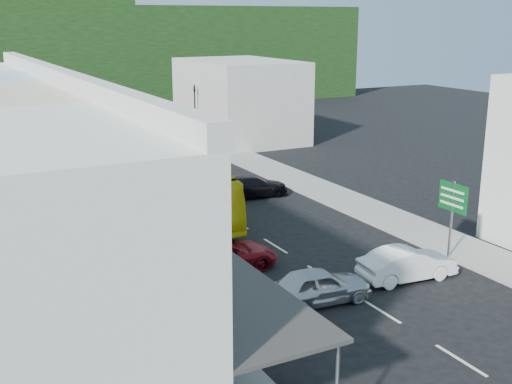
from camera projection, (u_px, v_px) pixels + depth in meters
name	position (u px, v px, depth m)	size (l,w,h in m)	color
ground	(322.00, 275.00, 27.25)	(120.00, 120.00, 0.00)	black
sidewalk_left	(88.00, 232.00, 32.39)	(3.00, 52.00, 0.15)	gray
sidewalk_right	(334.00, 195.00, 39.14)	(3.00, 52.00, 0.15)	gray
distant_block_right	(239.00, 100.00, 56.89)	(8.00, 12.00, 7.00)	#B7B2A8
hillside	(26.00, 49.00, 80.39)	(80.00, 26.00, 14.00)	black
bus	(177.00, 188.00, 35.14)	(2.50, 11.60, 3.10)	#D9C30F
car_silver	(319.00, 286.00, 24.38)	(1.80, 4.40, 1.40)	silver
car_white	(407.00, 264.00, 26.57)	(1.80, 4.40, 1.40)	white
car_red	(226.00, 253.00, 27.75)	(1.90, 4.60, 1.40)	maroon
car_black_near	(252.00, 186.00, 38.92)	(1.84, 4.50, 1.40)	black
car_black_far	(142.00, 171.00, 42.74)	(1.80, 4.40, 1.40)	black
car_navy_far	(167.00, 151.00, 49.24)	(1.84, 4.50, 1.40)	black
pedestrian_left	(128.00, 264.00, 25.75)	(0.60, 0.40, 1.70)	black
direction_sign	(451.00, 221.00, 28.51)	(0.20, 1.64, 3.63)	#07531D
traffic_signal	(195.00, 115.00, 54.92)	(0.67, 1.09, 5.09)	black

